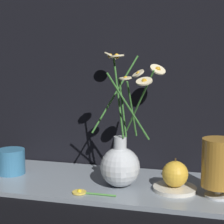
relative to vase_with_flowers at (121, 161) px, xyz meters
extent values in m
plane|color=black|center=(-0.04, 0.03, -0.08)|extent=(6.00, 6.00, 0.00)
cube|color=gray|center=(-0.04, 0.03, -0.07)|extent=(0.72, 0.29, 0.01)
sphere|color=silver|center=(0.00, 0.00, -0.02)|extent=(0.11, 0.11, 0.11)
cylinder|color=silver|center=(0.00, 0.00, 0.05)|extent=(0.03, 0.03, 0.04)
cylinder|color=#3D7A33|center=(0.04, 0.04, 0.15)|extent=(0.09, 0.09, 0.18)
cylinder|color=beige|center=(0.08, 0.09, 0.24)|extent=(0.06, 0.06, 0.03)
sphere|color=gold|center=(0.08, 0.09, 0.24)|extent=(0.02, 0.02, 0.02)
cylinder|color=#3D7A33|center=(0.00, -0.01, 0.17)|extent=(0.03, 0.01, 0.21)
cylinder|color=beige|center=(0.00, -0.03, 0.27)|extent=(0.04, 0.04, 0.01)
sphere|color=gold|center=(0.00, -0.03, 0.27)|extent=(0.01, 0.01, 0.01)
cylinder|color=#3D7A33|center=(0.03, -0.01, 0.14)|extent=(0.02, 0.07, 0.15)
cylinder|color=beige|center=(0.06, -0.01, 0.21)|extent=(0.05, 0.05, 0.02)
sphere|color=gold|center=(0.06, -0.01, 0.21)|extent=(0.01, 0.01, 0.01)
cylinder|color=#3D7A33|center=(0.03, -0.05, 0.15)|extent=(0.10, 0.07, 0.17)
cylinder|color=beige|center=(0.06, -0.09, 0.23)|extent=(0.04, 0.04, 0.02)
sphere|color=gold|center=(0.06, -0.09, 0.23)|extent=(0.01, 0.01, 0.01)
cylinder|color=#3D7A33|center=(0.01, -0.01, 0.14)|extent=(0.02, 0.02, 0.15)
cylinder|color=beige|center=(0.02, -0.02, 0.22)|extent=(0.04, 0.04, 0.01)
sphere|color=gold|center=(0.02, -0.02, 0.22)|extent=(0.01, 0.01, 0.01)
cylinder|color=#3D7A33|center=(-0.03, 0.06, 0.17)|extent=(0.12, 0.06, 0.21)
cylinder|color=beige|center=(-0.06, 0.11, 0.28)|extent=(0.05, 0.05, 0.02)
sphere|color=gold|center=(-0.06, 0.11, 0.28)|extent=(0.01, 0.01, 0.01)
cylinder|color=teal|center=(-0.34, 0.02, -0.03)|extent=(0.08, 0.08, 0.07)
cylinder|color=silver|center=(0.25, -0.02, -0.07)|extent=(0.06, 0.06, 0.01)
cylinder|color=silver|center=(0.25, -0.02, -0.05)|extent=(0.02, 0.02, 0.02)
cylinder|color=#B77F2D|center=(0.25, -0.02, 0.02)|extent=(0.08, 0.08, 0.12)
cylinder|color=silver|center=(0.14, 0.00, -0.06)|extent=(0.11, 0.11, 0.01)
sphere|color=gold|center=(0.14, 0.00, -0.02)|extent=(0.07, 0.07, 0.07)
cylinder|color=#4C3819|center=(0.14, 0.00, 0.01)|extent=(0.00, 0.00, 0.01)
cylinder|color=#4C8E3D|center=(-0.04, -0.08, -0.07)|extent=(0.10, 0.01, 0.01)
cylinder|color=#EAC64C|center=(-0.09, -0.08, -0.07)|extent=(0.04, 0.04, 0.00)
sphere|color=yellow|center=(-0.09, -0.08, -0.06)|extent=(0.01, 0.01, 0.01)
camera|label=1|loc=(0.22, -0.93, 0.27)|focal=60.00mm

